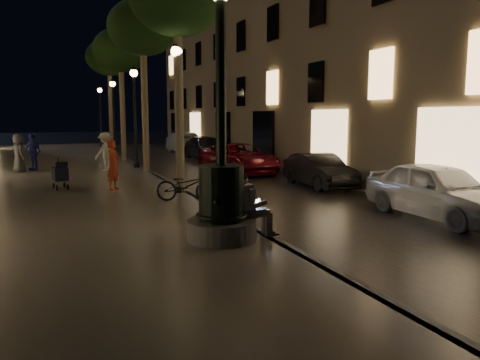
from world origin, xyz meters
name	(u,v)px	position (x,y,z in m)	size (l,w,h in m)	color
ground	(147,174)	(0.00, 15.00, 0.00)	(120.00, 120.00, 0.00)	black
cobble_lane	(208,171)	(3.00, 15.00, 0.01)	(6.00, 45.00, 0.02)	black
promenade	(55,176)	(-4.00, 15.00, 0.10)	(8.00, 45.00, 0.20)	#605C55
curb_strip	(147,171)	(0.00, 15.00, 0.10)	(0.25, 45.00, 0.20)	#59595B
building_right	(305,32)	(10.00, 18.00, 7.50)	(8.00, 36.00, 15.00)	#847453
fountain_lamppost	(221,190)	(-1.00, 2.00, 1.21)	(1.40, 1.40, 5.21)	#59595B
seated_man_laptop	(250,203)	(-0.39, 2.00, 0.90)	(0.95, 0.32, 1.32)	gray
tree_second	(143,29)	(-0.20, 14.00, 6.33)	(3.00, 3.00, 7.40)	#6B604C
tree_third	(121,51)	(-0.30, 20.00, 6.14)	(3.00, 3.00, 7.20)	#6B604C
tree_far	(109,58)	(-0.22, 26.00, 6.43)	(3.00, 3.00, 7.50)	#6B604C
lamp_curb_a	(177,98)	(-0.30, 8.00, 3.24)	(0.36, 0.36, 4.81)	black
lamp_curb_b	(135,104)	(-0.30, 16.00, 3.24)	(0.36, 0.36, 4.81)	black
lamp_curb_c	(113,107)	(-0.30, 24.00, 3.24)	(0.36, 0.36, 4.81)	black
lamp_curb_d	(100,108)	(-0.30, 32.00, 3.24)	(0.36, 0.36, 4.81)	black
stroller	(60,174)	(-3.84, 10.13, 0.72)	(0.54, 1.04, 1.05)	black
car_front	(438,190)	(5.20, 2.57, 0.74)	(1.75, 4.35, 1.48)	#ADAFB5
car_second	(319,171)	(5.20, 8.40, 0.63)	(1.33, 3.82, 1.26)	black
car_third	(238,158)	(4.00, 13.53, 0.70)	(2.31, 5.02, 1.39)	maroon
car_rear	(206,148)	(4.92, 21.21, 0.68)	(1.90, 4.67, 1.36)	#2A2A2F
car_fifth	(185,143)	(4.78, 25.56, 0.73)	(1.55, 4.45, 1.47)	#A7A7A1
pedestrian_red	(113,165)	(-2.18, 9.35, 1.04)	(0.61, 0.40, 1.68)	#C74527
pedestrian_white	(106,152)	(-1.81, 15.16, 1.07)	(1.12, 0.64, 1.73)	silver
pedestrian_blue	(33,152)	(-4.86, 16.57, 1.05)	(1.00, 0.42, 1.71)	navy
pedestrian_dark	(19,153)	(-5.40, 15.98, 1.04)	(0.83, 0.54, 1.69)	#38393E
bicycle	(186,186)	(-0.52, 6.35, 0.66)	(0.61, 1.76, 0.93)	black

